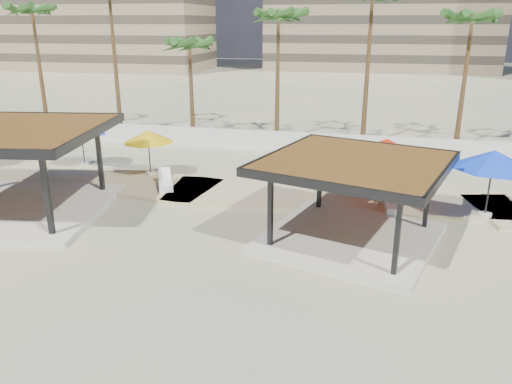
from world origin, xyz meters
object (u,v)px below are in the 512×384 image
at_px(umbrella_c, 386,148).
at_px(lounger_b, 392,205).
at_px(lounger_a, 165,183).
at_px(pavilion_central, 353,192).
at_px(pavilion_west, 14,162).

xyz_separation_m(umbrella_c, lounger_b, (0.42, -0.81, -2.34)).
bearing_deg(lounger_a, pavilion_central, -138.57).
height_order(pavilion_central, pavilion_west, pavilion_west).
bearing_deg(pavilion_central, lounger_a, 173.44).
bearing_deg(umbrella_c, pavilion_west, -164.28).
bearing_deg(lounger_b, pavilion_central, 149.02).
xyz_separation_m(pavilion_central, lounger_a, (-9.26, 4.02, -1.55)).
xyz_separation_m(pavilion_west, lounger_a, (5.04, 4.24, -1.90)).
distance_m(pavilion_central, lounger_a, 10.21).
xyz_separation_m(umbrella_c, lounger_a, (-10.48, -0.13, -2.34)).
bearing_deg(lounger_a, umbrella_c, -114.40).
bearing_deg(pavilion_west, lounger_b, 3.71).
height_order(umbrella_c, lounger_a, umbrella_c).
height_order(lounger_a, lounger_b, lounger_a).
bearing_deg(pavilion_central, umbrella_c, 90.48).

